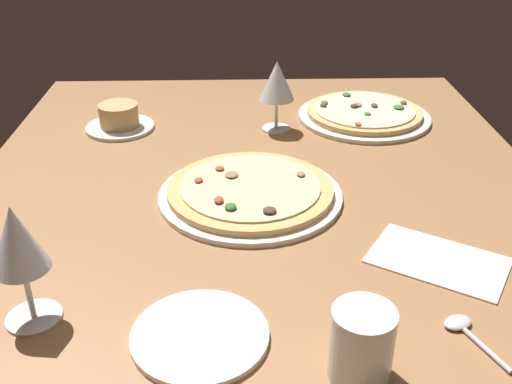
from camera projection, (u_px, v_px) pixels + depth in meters
dining_table at (262, 226)px, 104.74cm from camera, size 150.00×110.00×4.00cm
pizza_main at (250, 192)px, 109.09cm from camera, size 33.50×33.50×3.40cm
pizza_side at (364, 114)px, 143.07cm from camera, size 31.34×31.34×3.40cm
ramekin_on_saucer at (119, 119)px, 136.90cm from camera, size 15.59×15.59×5.94cm
wine_glass_far at (17, 242)px, 74.69cm from camera, size 7.45×7.45×17.43cm
wine_glass_near at (277, 83)px, 132.46cm from camera, size 7.95×7.95×15.97cm
water_glass at (361, 348)px, 69.91cm from camera, size 7.59×7.59×9.41cm
side_plate at (200, 335)px, 76.99cm from camera, size 17.91×17.91×0.90cm
paper_menu at (438, 260)px, 92.06cm from camera, size 21.39×23.65×0.30cm
spoon at (465, 329)px, 78.00cm from camera, size 10.99×6.36×1.00cm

